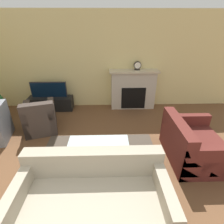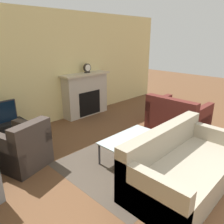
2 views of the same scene
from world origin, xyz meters
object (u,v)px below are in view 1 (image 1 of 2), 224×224
object	(u,v)px
armchair_accent	(41,119)
mantel_clock	(137,66)
couch_loveseat	(192,145)
coffee_table	(98,147)
couch_sectional	(93,199)
tv	(49,90)

from	to	relation	value
armchair_accent	mantel_clock	distance (m)	2.94
couch_loveseat	coffee_table	bearing A→B (deg)	93.77
couch_sectional	couch_loveseat	size ratio (longest dim) A/B	1.60
tv	couch_loveseat	xyz separation A→B (m)	(3.31, -2.23, -0.34)
couch_loveseat	mantel_clock	xyz separation A→B (m)	(-0.75, 2.33, 1.00)
tv	coffee_table	bearing A→B (deg)	-57.02
coffee_table	couch_loveseat	bearing A→B (deg)	3.77
couch_sectional	coffee_table	bearing A→B (deg)	88.03
tv	armchair_accent	distance (m)	1.19
armchair_accent	mantel_clock	world-z (taller)	mantel_clock
coffee_table	mantel_clock	bearing A→B (deg)	67.08
mantel_clock	tv	bearing A→B (deg)	-177.68
coffee_table	mantel_clock	size ratio (longest dim) A/B	4.61
tv	couch_sectional	distance (m)	3.65
tv	couch_loveseat	world-z (taller)	tv
tv	mantel_clock	distance (m)	2.64
couch_loveseat	mantel_clock	size ratio (longest dim) A/B	5.01
tv	mantel_clock	world-z (taller)	mantel_clock
armchair_accent	mantel_clock	xyz separation A→B (m)	(2.48, 1.24, 0.99)
couch_sectional	couch_loveseat	bearing A→B (deg)	30.77
couch_sectional	mantel_clock	size ratio (longest dim) A/B	7.99
couch_sectional	coffee_table	distance (m)	0.97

